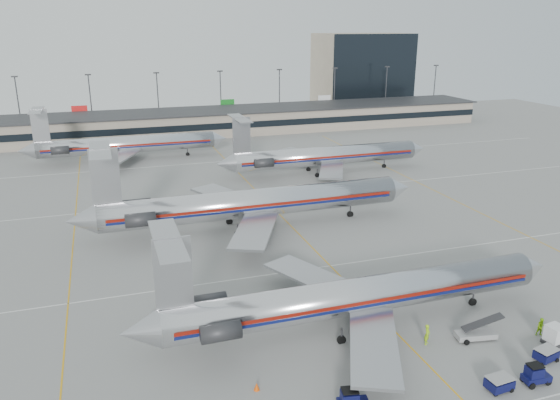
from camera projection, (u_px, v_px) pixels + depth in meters
name	position (u px, v px, depth m)	size (l,w,h in m)	color
ground	(368.00, 304.00, 57.39)	(260.00, 260.00, 0.00)	gray
apron_markings	(330.00, 266.00, 66.42)	(160.00, 0.15, 0.02)	silver
terminal	(200.00, 122.00, 144.93)	(162.00, 17.00, 6.25)	gray
light_mast_row	(190.00, 95.00, 155.93)	(163.60, 0.40, 15.28)	#38383D
distant_building	(361.00, 71.00, 187.65)	(30.00, 20.00, 25.00)	tan
jet_foreground	(351.00, 296.00, 51.96)	(44.18, 26.01, 11.56)	silver
jet_second_row	(248.00, 203.00, 77.42)	(50.40, 29.68, 13.19)	silver
jet_third_row	(322.00, 156.00, 106.56)	(43.90, 27.00, 12.00)	silver
jet_back_row	(124.00, 145.00, 116.74)	(43.37, 26.68, 11.86)	silver
tug_center	(535.00, 375.00, 44.43)	(2.32, 1.26, 1.83)	#0A0D3A
cart_inner	(546.00, 354.00, 47.67)	(2.21, 1.73, 1.12)	#0A0D3A
cart_outer	(499.00, 383.00, 43.76)	(2.15, 1.56, 1.16)	#0A0D3A
uld_container	(555.00, 335.00, 49.92)	(2.00, 1.75, 1.89)	#2D2D30
belt_loader	(477.00, 333.00, 50.83)	(4.56, 1.99, 2.34)	gray
ramp_worker_near	(427.00, 334.00, 49.97)	(0.72, 0.47, 1.97)	#99D313
ramp_worker_far	(541.00, 327.00, 51.33)	(0.88, 0.69, 1.81)	#9EE515
cone_left	(257.00, 387.00, 43.83)	(0.49, 0.49, 0.66)	#E54C07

